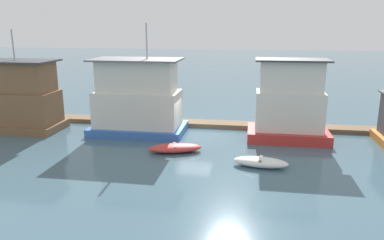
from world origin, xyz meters
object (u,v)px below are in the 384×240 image
object	(u,v)px
houseboat_brown	(21,98)
dinghy_red	(175,148)
houseboat_red	(289,106)
houseboat_blue	(138,100)
dinghy_white	(261,162)

from	to	relation	value
houseboat_brown	dinghy_red	xyz separation A→B (m)	(12.30, -3.24, -2.16)
houseboat_red	houseboat_brown	bearing A→B (deg)	-178.21
houseboat_brown	dinghy_red	bearing A→B (deg)	-14.75
houseboat_blue	houseboat_red	size ratio (longest dim) A/B	1.42
houseboat_blue	dinghy_white	distance (m)	10.63
houseboat_red	dinghy_white	bearing A→B (deg)	-109.06
houseboat_blue	houseboat_red	xyz separation A→B (m)	(10.67, -0.08, -0.03)
houseboat_blue	dinghy_white	size ratio (longest dim) A/B	2.49
dinghy_red	dinghy_white	xyz separation A→B (m)	(5.23, -1.72, 0.02)
houseboat_brown	dinghy_red	size ratio (longest dim) A/B	2.10
houseboat_brown	dinghy_white	xyz separation A→B (m)	(17.53, -4.96, -2.14)
dinghy_white	houseboat_red	bearing A→B (deg)	70.94
houseboat_brown	dinghy_white	size ratio (longest dim) A/B	2.35
houseboat_blue	dinghy_white	world-z (taller)	houseboat_blue
houseboat_brown	dinghy_white	world-z (taller)	houseboat_brown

